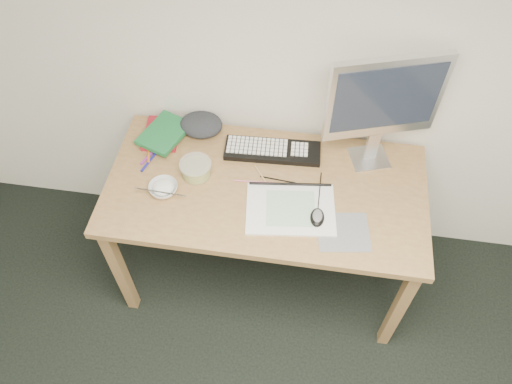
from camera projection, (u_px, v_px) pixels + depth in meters
The scene contains 18 objects.
desk at pixel (265, 198), 2.24m from camera, with size 1.40×0.70×0.75m.
mousepad at pixel (343, 232), 2.03m from camera, with size 0.21×0.19×0.00m, color slate.
sketchpad at pixel (291, 209), 2.10m from camera, with size 0.37×0.27×0.01m, color silver.
keyboard at pixel (272, 151), 2.29m from camera, with size 0.44×0.14×0.03m, color black.
monitor at pixel (384, 101), 2.00m from camera, with size 0.47×0.19×0.56m.
mouse at pixel (317, 216), 2.05m from camera, with size 0.06×0.09×0.03m, color black.
rice_bowl at pixel (163, 189), 2.14m from camera, with size 0.12×0.12×0.04m, color white.
chopsticks at pixel (160, 192), 2.11m from camera, with size 0.02×0.02×0.21m, color #ACACAF.
fruit_tub at pixel (196, 169), 2.19m from camera, with size 0.14×0.14×0.07m, color #CBCD48.
book_red at pixel (162, 134), 2.36m from camera, with size 0.16×0.21×0.02m, color maroon.
book_green at pixel (165, 133), 2.33m from camera, with size 0.17×0.24×0.02m, color #1B6D37.
cloth_lump at pixel (201, 125), 2.36m from camera, with size 0.17×0.14×0.07m, color #222529.
pencil_pink at pixel (254, 182), 2.19m from camera, with size 0.01×0.01×0.18m, color #CF6787.
pencil_tan at pixel (265, 181), 2.19m from camera, with size 0.01×0.01×0.20m, color tan.
pencil_black at pixel (278, 180), 2.20m from camera, with size 0.01×0.01×0.16m, color black.
marker_blue at pixel (149, 162), 2.25m from camera, with size 0.01×0.01×0.12m, color #1C1B95.
marker_orange at pixel (149, 151), 2.29m from camera, with size 0.01×0.01×0.14m, color orange.
marker_purple at pixel (150, 155), 2.28m from camera, with size 0.01×0.01×0.13m, color purple.
Camera 1 is at (0.21, 0.10, 2.46)m, focal length 35.00 mm.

